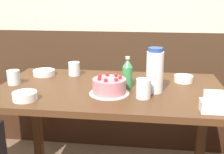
% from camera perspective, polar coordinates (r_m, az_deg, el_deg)
% --- Properties ---
extents(bench_seat, '(2.53, 0.38, 0.45)m').
position_cam_1_polar(bench_seat, '(2.62, 2.13, -7.58)').
color(bench_seat, '#381E11').
rests_on(bench_seat, ground_plane).
extents(dining_table, '(1.34, 0.77, 0.76)m').
position_cam_1_polar(dining_table, '(1.70, -0.36, -5.40)').
color(dining_table, '#4C2D19').
rests_on(dining_table, ground_plane).
extents(birthday_cake, '(0.22, 0.22, 0.11)m').
position_cam_1_polar(birthday_cake, '(1.54, -0.56, -1.92)').
color(birthday_cake, white).
rests_on(birthday_cake, dining_table).
extents(water_pitcher, '(0.09, 0.09, 0.25)m').
position_cam_1_polar(water_pitcher, '(1.57, 8.68, 1.27)').
color(water_pitcher, white).
rests_on(water_pitcher, dining_table).
extents(soju_bottle, '(0.06, 0.06, 0.18)m').
position_cam_1_polar(soju_bottle, '(1.65, 3.17, 0.85)').
color(soju_bottle, '#388E4C').
rests_on(soju_bottle, dining_table).
extents(napkin_holder, '(0.11, 0.08, 0.11)m').
position_cam_1_polar(napkin_holder, '(1.39, 19.77, -5.20)').
color(napkin_holder, white).
rests_on(napkin_holder, dining_table).
extents(bowl_soup_white, '(0.15, 0.15, 0.04)m').
position_cam_1_polar(bowl_soup_white, '(1.97, -13.65, 0.89)').
color(bowl_soup_white, white).
rests_on(bowl_soup_white, dining_table).
extents(bowl_rice_small, '(0.13, 0.13, 0.04)m').
position_cam_1_polar(bowl_rice_small, '(1.53, -17.29, -3.71)').
color(bowl_rice_small, white).
rests_on(bowl_rice_small, dining_table).
extents(bowl_side_dish, '(0.12, 0.12, 0.04)m').
position_cam_1_polar(bowl_side_dish, '(1.82, 14.32, -0.34)').
color(bowl_side_dish, white).
rests_on(bowl_side_dish, dining_table).
extents(glass_water_tall, '(0.08, 0.08, 0.10)m').
position_cam_1_polar(glass_water_tall, '(1.49, 6.40, -2.36)').
color(glass_water_tall, silver).
rests_on(glass_water_tall, dining_table).
extents(glass_tumbler_short, '(0.08, 0.08, 0.09)m').
position_cam_1_polar(glass_tumbler_short, '(1.93, -7.69, 1.67)').
color(glass_tumbler_short, silver).
rests_on(glass_tumbler_short, dining_table).
extents(glass_shot_small, '(0.08, 0.08, 0.09)m').
position_cam_1_polar(glass_shot_small, '(1.81, -19.37, -0.07)').
color(glass_shot_small, silver).
rests_on(glass_shot_small, dining_table).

